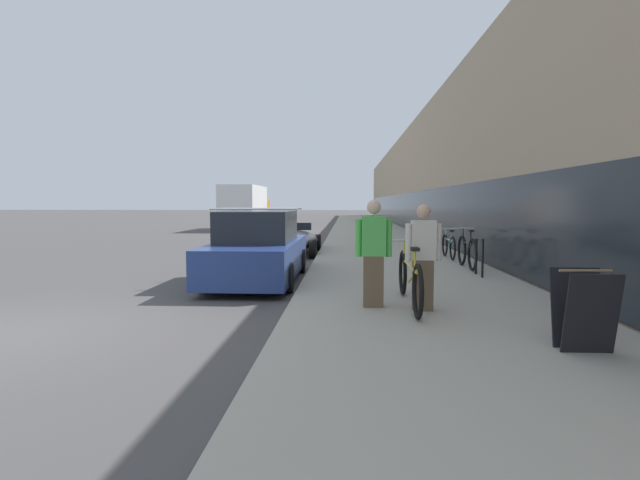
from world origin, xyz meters
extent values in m
plane|color=#474444|center=(0.00, 0.00, 0.00)|extent=(220.00, 220.00, 0.00)
cube|color=#A39E8E|center=(5.91, 21.00, 0.07)|extent=(4.59, 70.00, 0.14)
cube|color=tan|center=(13.25, 29.00, 3.18)|extent=(10.00, 70.00, 6.36)
cube|color=#1E2328|center=(8.29, 29.00, 1.25)|extent=(0.10, 63.00, 2.20)
torus|color=black|center=(5.53, 2.59, 0.53)|extent=(0.06, 0.78, 0.78)
torus|color=black|center=(5.53, 0.71, 0.53)|extent=(0.06, 0.78, 0.78)
cylinder|color=yellow|center=(5.53, 1.65, 0.77)|extent=(0.04, 1.59, 0.04)
cylinder|color=yellow|center=(5.53, 1.28, 0.66)|extent=(0.04, 0.95, 0.36)
cylinder|color=yellow|center=(5.53, 1.05, 0.93)|extent=(0.03, 0.03, 0.32)
cube|color=black|center=(5.53, 1.05, 1.09)|extent=(0.11, 0.22, 0.05)
cylinder|color=yellow|center=(5.53, 2.44, 0.94)|extent=(0.03, 0.03, 0.34)
cylinder|color=silver|center=(5.53, 2.44, 1.11)|extent=(0.52, 0.03, 0.03)
cube|color=brown|center=(5.69, 1.31, 0.53)|extent=(0.30, 0.21, 0.77)
cube|color=beige|center=(5.69, 1.31, 1.20)|extent=(0.36, 0.21, 0.59)
cylinder|color=beige|center=(5.47, 1.31, 1.17)|extent=(0.09, 0.09, 0.56)
cylinder|color=beige|center=(5.92, 1.31, 1.17)|extent=(0.09, 0.09, 0.56)
sphere|color=tan|center=(5.69, 1.31, 1.63)|extent=(0.21, 0.21, 0.21)
cube|color=brown|center=(4.96, 1.53, 0.54)|extent=(0.31, 0.22, 0.80)
cube|color=#4CB74C|center=(4.96, 1.53, 1.25)|extent=(0.37, 0.22, 0.61)
cylinder|color=#4CB74C|center=(4.73, 1.53, 1.22)|extent=(0.10, 0.10, 0.58)
cylinder|color=#4CB74C|center=(5.20, 1.53, 1.22)|extent=(0.10, 0.10, 0.58)
sphere|color=beige|center=(4.96, 1.53, 1.70)|extent=(0.22, 0.22, 0.22)
cylinder|color=black|center=(7.49, 4.70, 0.55)|extent=(0.05, 0.05, 0.82)
cylinder|color=black|center=(7.49, 5.25, 0.55)|extent=(0.05, 0.05, 0.82)
cylinder|color=black|center=(7.49, 4.97, 0.96)|extent=(0.05, 0.55, 0.05)
torus|color=black|center=(7.53, 6.83, 0.53)|extent=(0.06, 0.78, 0.78)
torus|color=black|center=(7.53, 5.74, 0.53)|extent=(0.06, 0.78, 0.78)
cylinder|color=black|center=(7.53, 6.29, 0.77)|extent=(0.04, 0.93, 0.04)
cylinder|color=black|center=(7.53, 6.07, 0.66)|extent=(0.04, 0.56, 0.35)
cylinder|color=black|center=(7.53, 5.94, 0.93)|extent=(0.03, 0.03, 0.32)
cube|color=black|center=(7.53, 5.94, 1.09)|extent=(0.11, 0.22, 0.05)
cylinder|color=black|center=(7.53, 6.74, 0.94)|extent=(0.03, 0.03, 0.34)
cylinder|color=silver|center=(7.53, 6.74, 1.10)|extent=(0.52, 0.03, 0.03)
torus|color=black|center=(7.52, 9.04, 0.48)|extent=(0.06, 0.68, 0.68)
torus|color=black|center=(7.52, 7.92, 0.48)|extent=(0.06, 0.68, 0.68)
cylinder|color=#7AD1C6|center=(7.52, 8.48, 0.69)|extent=(0.04, 0.95, 0.04)
cylinder|color=#7AD1C6|center=(7.52, 8.26, 0.59)|extent=(0.04, 0.57, 0.31)
cylinder|color=#7AD1C6|center=(7.52, 8.12, 0.83)|extent=(0.03, 0.03, 0.28)
cube|color=black|center=(7.52, 8.12, 0.97)|extent=(0.11, 0.22, 0.05)
cylinder|color=#7AD1C6|center=(7.52, 8.95, 0.83)|extent=(0.03, 0.03, 0.30)
cylinder|color=silver|center=(7.52, 8.95, 0.98)|extent=(0.52, 0.03, 0.03)
cube|color=black|center=(7.15, -0.84, 0.58)|extent=(0.56, 0.20, 0.89)
cube|color=black|center=(7.15, -0.48, 0.58)|extent=(0.56, 0.20, 0.89)
cylinder|color=#93704C|center=(7.15, -0.66, 1.02)|extent=(0.56, 0.03, 0.03)
cube|color=navy|center=(2.57, 4.79, 0.53)|extent=(1.76, 4.63, 0.75)
cube|color=#1E2328|center=(2.57, 4.79, 1.24)|extent=(1.51, 2.32, 0.67)
cylinder|color=silver|center=(2.57, 5.30, 1.63)|extent=(1.88, 0.04, 0.04)
cylinder|color=silver|center=(2.57, 4.28, 1.63)|extent=(1.88, 0.04, 0.04)
cylinder|color=black|center=(1.75, 6.18, 0.30)|extent=(0.22, 0.60, 0.60)
cylinder|color=black|center=(3.38, 6.18, 0.30)|extent=(0.22, 0.60, 0.60)
cylinder|color=black|center=(1.75, 3.40, 0.30)|extent=(0.22, 0.60, 0.60)
cylinder|color=black|center=(3.38, 3.40, 0.30)|extent=(0.22, 0.60, 0.60)
ellipsoid|color=black|center=(2.74, 10.74, 0.47)|extent=(1.58, 4.38, 0.67)
cube|color=#1E2328|center=(2.74, 11.29, 0.92)|extent=(1.11, 0.04, 0.26)
cylinder|color=black|center=(2.00, 12.01, 0.30)|extent=(0.22, 0.60, 0.60)
cylinder|color=black|center=(3.47, 12.01, 0.30)|extent=(0.22, 0.60, 0.60)
cylinder|color=black|center=(2.00, 9.47, 0.30)|extent=(0.22, 0.60, 0.60)
cylinder|color=black|center=(3.47, 9.47, 0.30)|extent=(0.22, 0.60, 0.60)
cube|color=orange|center=(-2.14, 29.45, 1.08)|extent=(2.00, 1.82, 1.69)
cube|color=white|center=(-2.14, 25.81, 1.53)|extent=(2.17, 5.46, 2.61)
cylinder|color=black|center=(-3.13, 28.98, 0.42)|extent=(0.28, 0.84, 0.84)
cylinder|color=black|center=(-1.15, 28.98, 0.42)|extent=(0.28, 0.84, 0.84)
cylinder|color=black|center=(-3.13, 24.72, 0.42)|extent=(0.28, 0.84, 0.84)
cylinder|color=black|center=(-1.15, 24.72, 0.42)|extent=(0.28, 0.84, 0.84)
camera|label=1|loc=(4.55, -6.20, 1.77)|focal=28.00mm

